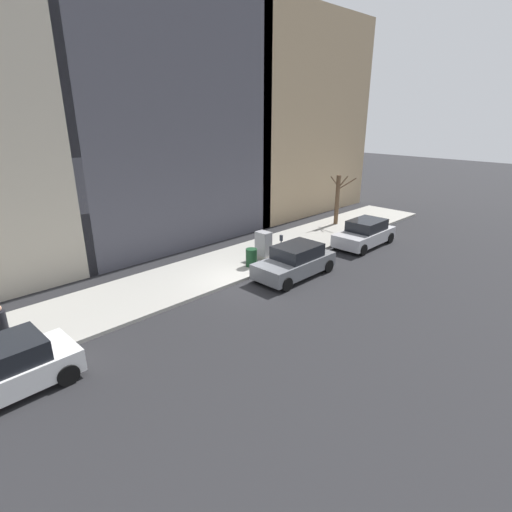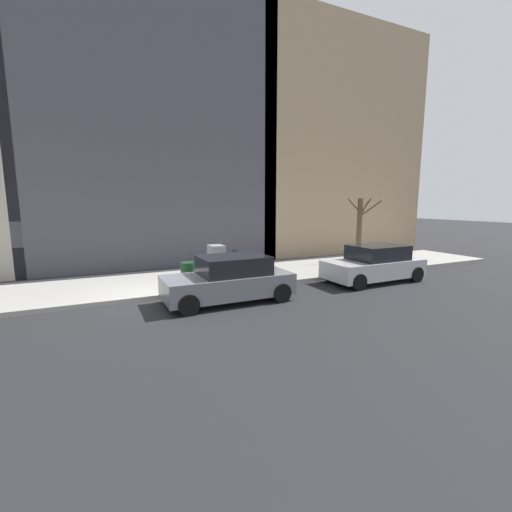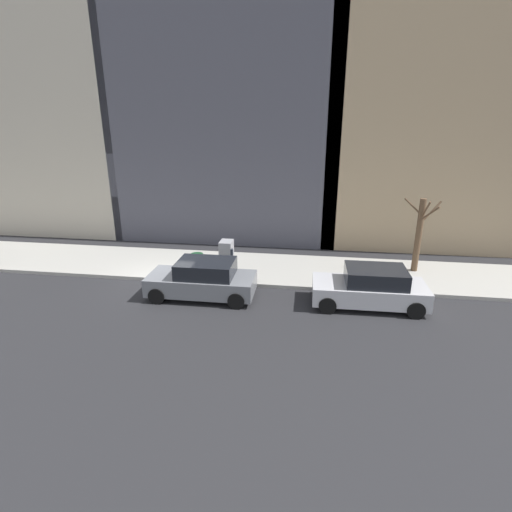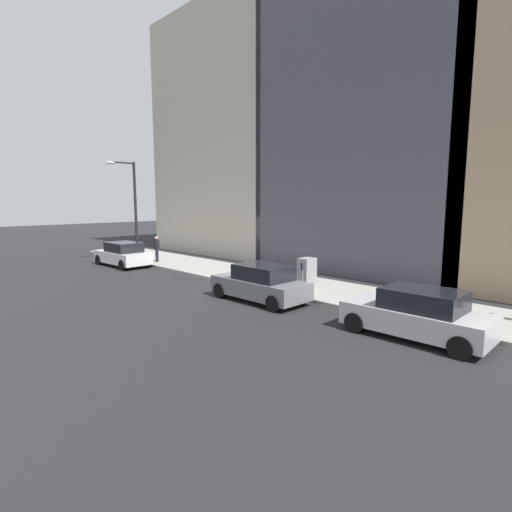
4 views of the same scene
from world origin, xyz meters
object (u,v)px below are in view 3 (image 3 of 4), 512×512
Objects in this scene: parked_car_grey at (203,280)px; office_tower_left at (426,112)px; utility_box at (227,257)px; office_tower_right at (62,81)px; office_block_center at (239,96)px; trash_bin at (197,263)px; parked_car_silver at (370,288)px; parking_meter at (232,261)px; bare_tree at (419,233)px.

parked_car_grey is 17.79m from office_tower_left.
office_tower_right is at bearing 51.87° from utility_box.
office_tower_left is 0.87× the size of office_block_center.
trash_bin is (-0.40, 1.26, -0.25)m from utility_box.
parked_car_silver and parked_car_grey have the same top height.
parked_car_silver is at bearing 161.41° from office_tower_left.
office_block_center is (12.82, 7.31, 7.36)m from parked_car_silver.
office_tower_right is at bearing 48.04° from trash_bin.
parked_car_grey is at bearing 153.15° from parking_meter.
parking_meter is at bearing 104.83° from bare_tree.
bare_tree reaches higher than trash_bin.
parking_meter is 0.96m from utility_box.
parked_car_grey is 2.94× the size of utility_box.
utility_box is at bearing 67.69° from parked_car_silver.
parked_car_silver is 3.13× the size of parking_meter.
bare_tree is 3.71× the size of trash_bin.
bare_tree reaches higher than parking_meter.
office_block_center reaches higher than parking_meter.
parked_car_silver is 4.56m from bare_tree.
utility_box reaches higher than parked_car_silver.
bare_tree is at bearing -34.52° from parked_car_silver.
office_tower_right is at bearing 50.58° from parking_meter.
parked_car_silver is at bearing -111.49° from utility_box.
bare_tree is 24.83m from office_tower_right.
office_tower_left reaches higher than bare_tree.
office_block_center reaches higher than parked_car_grey.
parked_car_grey reaches higher than parking_meter.
office_tower_left is at bearing -45.17° from utility_box.
office_tower_right is at bearing 55.62° from parked_car_silver.
office_block_center is 12.19m from office_tower_right.
office_tower_left is at bearing -90.75° from office_tower_right.
trash_bin is 18.42m from office_tower_right.
bare_tree is at bearing 168.64° from office_tower_left.
parking_meter is 0.07× the size of office_tower_right.
utility_box is (2.38, 6.04, 0.11)m from parked_car_silver.
office_block_center is (10.84, 0.00, 7.49)m from trash_bin.
parked_car_grey is at bearing -135.10° from office_tower_right.
office_tower_right reaches higher than utility_box.
parked_car_silver is 4.69× the size of trash_bin.
parking_meter is 1.79m from trash_bin.
utility_box reaches higher than parked_car_grey.
parking_meter is at bearing -171.49° from office_block_center.
parking_meter is at bearing -129.42° from office_tower_right.
parked_car_grey is 0.26× the size of office_block_center.
parked_car_grey is at bearing 113.11° from bare_tree.
trash_bin is 13.18m from office_block_center.
utility_box is at bearing 134.83° from office_tower_left.
trash_bin is at bearing -131.96° from office_tower_right.
parking_meter is 0.94× the size of utility_box.
office_block_center is (0.22, 11.54, 1.04)m from office_tower_left.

